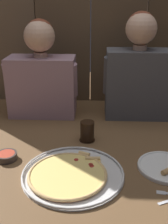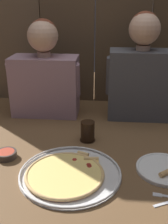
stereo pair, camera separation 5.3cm
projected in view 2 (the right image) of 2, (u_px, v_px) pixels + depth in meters
name	position (u px, v px, depth m)	size (l,w,h in m)	color
ground_plane	(85.00, 155.00, 1.30)	(3.20, 3.20, 0.00)	brown
pizza_tray	(68.00, 173.00, 1.14)	(0.43, 0.43, 0.03)	silver
dinner_plate	(165.00, 169.00, 1.17)	(0.25, 0.25, 0.03)	white
drinking_glass	(87.00, 131.00, 1.41)	(0.08, 0.08, 0.11)	black
dipping_bowl	(6.00, 154.00, 1.27)	(0.10, 0.10, 0.03)	#3D332D
table_fork	(168.00, 196.00, 1.02)	(0.13, 0.04, 0.01)	silver
diner_left	(45.00, 74.00, 1.68)	(0.45, 0.21, 0.59)	gray
diner_right	(141.00, 72.00, 1.62)	(0.42, 0.21, 0.63)	#4C4C51
wooden_backdrop_wall	(95.00, 4.00, 1.75)	(2.19, 0.03, 1.32)	#4E3925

